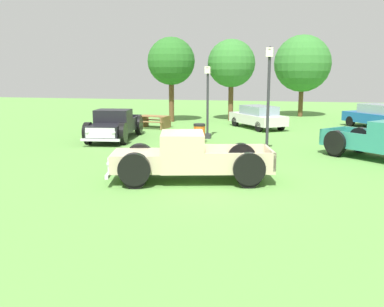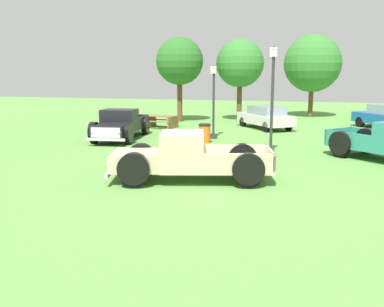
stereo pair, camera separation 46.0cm
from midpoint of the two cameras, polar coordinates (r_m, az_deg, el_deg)
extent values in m
plane|color=#5B9342|center=(14.09, 3.56, -3.52)|extent=(80.00, 80.00, 0.00)
cube|color=#C6B793|center=(13.91, -6.26, -0.90)|extent=(1.88, 1.90, 0.57)
cube|color=silver|center=(14.03, -9.47, -0.89)|extent=(0.41, 1.38, 0.47)
sphere|color=silver|center=(13.42, -9.85, -1.31)|extent=(0.21, 0.21, 0.21)
sphere|color=silver|center=(14.62, -8.97, -0.29)|extent=(0.21, 0.21, 0.21)
cube|color=#C6B793|center=(13.75, -0.33, 0.33)|extent=(1.72, 2.00, 1.18)
cube|color=#8C9EA8|center=(13.73, -2.94, 1.41)|extent=(0.41, 1.45, 0.52)
cube|color=#C6B793|center=(13.94, 6.88, -1.87)|extent=(2.52, 2.20, 0.10)
cube|color=#C6B793|center=(13.08, 7.29, -1.21)|extent=(2.11, 0.61, 0.57)
cube|color=#C6B793|center=(14.67, 6.57, 0.10)|extent=(2.11, 0.61, 0.57)
cube|color=#C6B793|center=(14.02, 11.13, -0.52)|extent=(0.51, 1.69, 0.57)
cylinder|color=black|center=(13.14, -6.69, -2.87)|extent=(0.81, 0.41, 0.78)
cylinder|color=#B7B7BC|center=(13.13, -6.69, -2.88)|extent=(0.36, 0.32, 0.31)
cylinder|color=black|center=(13.09, -6.71, -2.03)|extent=(1.03, 0.52, 0.99)
cylinder|color=black|center=(14.81, -5.84, -1.31)|extent=(0.81, 0.41, 0.78)
cylinder|color=#B7B7BC|center=(14.82, -5.84, -1.30)|extent=(0.36, 0.32, 0.31)
cylinder|color=black|center=(14.77, -5.86, -0.56)|extent=(1.03, 0.52, 0.99)
cylinder|color=black|center=(13.15, 8.39, -2.90)|extent=(0.81, 0.41, 0.78)
cylinder|color=#B7B7BC|center=(13.14, 8.40, -2.91)|extent=(0.36, 0.32, 0.31)
cylinder|color=black|center=(13.10, 8.41, -2.06)|extent=(1.03, 0.52, 0.99)
cylinder|color=black|center=(14.82, 7.51, -1.34)|extent=(0.81, 0.41, 0.78)
cylinder|color=#B7B7BC|center=(14.83, 7.51, -1.33)|extent=(0.36, 0.32, 0.31)
cylinder|color=black|center=(14.78, 7.53, -0.59)|extent=(1.03, 0.52, 0.99)
cube|color=silver|center=(14.10, -9.60, -2.17)|extent=(0.56, 1.84, 0.12)
cube|color=black|center=(21.32, -10.03, 3.02)|extent=(1.74, 1.73, 0.56)
cube|color=silver|center=(20.57, -10.70, 2.72)|extent=(1.40, 0.24, 0.47)
sphere|color=silver|center=(20.40, -9.01, 2.79)|extent=(0.21, 0.21, 0.21)
sphere|color=silver|center=(20.79, -12.32, 2.82)|extent=(0.21, 0.21, 0.21)
cube|color=black|center=(22.64, -8.95, 4.27)|extent=(1.87, 1.54, 1.18)
cube|color=#8C9EA8|center=(22.02, -9.44, 4.76)|extent=(1.48, 0.23, 0.52)
cube|color=black|center=(24.37, -7.74, 3.48)|extent=(1.98, 2.36, 0.10)
cube|color=black|center=(24.13, -5.88, 4.24)|extent=(0.35, 2.15, 0.56)
cube|color=black|center=(24.56, -9.60, 4.26)|extent=(0.35, 2.15, 0.56)
cube|color=black|center=(25.33, -7.14, 4.52)|extent=(1.71, 0.30, 0.56)
cylinder|color=black|center=(21.11, -7.77, 2.23)|extent=(0.32, 0.80, 0.78)
cylinder|color=#B7B7BC|center=(21.11, -7.75, 2.23)|extent=(0.28, 0.34, 0.31)
cylinder|color=black|center=(21.08, -7.78, 2.76)|extent=(0.41, 1.01, 0.99)
cylinder|color=black|center=(21.63, -12.18, 2.29)|extent=(0.32, 0.80, 0.78)
cylinder|color=#B7B7BC|center=(21.64, -12.21, 2.29)|extent=(0.28, 0.34, 0.31)
cylinder|color=black|center=(21.61, -12.20, 2.81)|extent=(0.41, 1.01, 0.99)
cylinder|color=black|center=(24.41, -5.62, 3.41)|extent=(0.32, 0.80, 0.78)
cylinder|color=#B7B7BC|center=(24.41, -5.60, 3.41)|extent=(0.28, 0.34, 0.31)
cylinder|color=black|center=(24.39, -5.63, 3.87)|extent=(0.41, 1.01, 0.99)
cylinder|color=black|center=(24.86, -9.50, 3.45)|extent=(0.32, 0.80, 0.78)
cylinder|color=#B7B7BC|center=(24.87, -9.52, 3.45)|extent=(0.28, 0.34, 0.31)
cylinder|color=black|center=(24.84, -9.52, 3.90)|extent=(0.41, 1.01, 0.99)
cube|color=silver|center=(20.58, -10.70, 1.82)|extent=(1.87, 0.34, 0.12)
cube|color=#2D8475|center=(19.33, 21.78, 0.96)|extent=(2.78, 2.74, 0.10)
cube|color=#2D8475|center=(19.97, 23.19, 2.13)|extent=(1.70, 1.49, 0.57)
cube|color=#2D8475|center=(18.61, 20.42, 1.76)|extent=(1.70, 1.49, 0.57)
cube|color=#2D8475|center=(19.88, 19.37, 2.35)|extent=(1.20, 1.36, 0.57)
cylinder|color=black|center=(20.20, 22.57, 1.14)|extent=(0.74, 0.69, 0.79)
cylinder|color=#B7B7BC|center=(20.21, 22.58, 1.15)|extent=(0.40, 0.39, 0.32)
cylinder|color=black|center=(20.17, 22.61, 1.70)|extent=(0.94, 0.87, 1.00)
cylinder|color=black|center=(18.78, 19.62, 0.68)|extent=(0.74, 0.69, 0.79)
cylinder|color=#B7B7BC|center=(18.78, 19.60, 0.68)|extent=(0.40, 0.39, 0.32)
cylinder|color=black|center=(18.75, 19.66, 1.28)|extent=(0.94, 0.87, 1.00)
cube|color=silver|center=(27.29, 10.08, 4.49)|extent=(3.91, 4.43, 0.58)
cube|color=#7F939E|center=(27.11, 10.27, 5.62)|extent=(2.58, 2.77, 0.53)
cylinder|color=black|center=(28.17, 7.19, 4.17)|extent=(0.52, 0.61, 0.61)
cylinder|color=black|center=(28.94, 9.87, 4.27)|extent=(0.52, 0.61, 0.61)
cylinder|color=black|center=(25.70, 10.26, 3.47)|extent=(0.52, 0.61, 0.61)
cylinder|color=black|center=(26.54, 13.09, 3.59)|extent=(0.52, 0.61, 0.61)
cylinder|color=black|center=(29.79, 21.67, 3.89)|extent=(0.55, 0.65, 0.65)
cylinder|color=black|center=(30.92, 23.90, 3.95)|extent=(0.55, 0.65, 0.65)
cube|color=#2D2D33|center=(22.90, 3.39, 2.30)|extent=(0.36, 0.36, 0.25)
cylinder|color=#2D2D33|center=(22.72, 3.44, 6.52)|extent=(0.12, 0.12, 3.13)
cube|color=#F2EACC|center=(22.66, 3.49, 10.93)|extent=(0.28, 0.28, 0.36)
cone|color=#2D2D33|center=(22.66, 3.50, 11.39)|extent=(0.32, 0.32, 0.14)
cube|color=#2D2D33|center=(18.25, 10.99, -0.03)|extent=(0.36, 0.36, 0.25)
cylinder|color=#2D2D33|center=(17.99, 11.22, 6.33)|extent=(0.12, 0.12, 3.81)
cube|color=#F2EACC|center=(17.97, 11.47, 12.97)|extent=(0.28, 0.28, 0.36)
cone|color=#2D2D33|center=(17.97, 11.49, 13.54)|extent=(0.32, 0.32, 0.14)
cube|color=olive|center=(27.25, -3.56, 4.96)|extent=(1.90, 1.08, 0.06)
cube|color=olive|center=(26.76, -4.15, 4.20)|extent=(1.82, 0.56, 0.05)
cube|color=olive|center=(27.81, -2.97, 4.46)|extent=(1.82, 0.56, 0.05)
cube|color=olive|center=(27.67, -5.02, 4.24)|extent=(0.30, 1.39, 0.75)
cube|color=olive|center=(26.93, -2.04, 4.10)|extent=(0.30, 1.39, 0.75)
cylinder|color=orange|center=(21.40, 2.30, 2.53)|extent=(0.56, 0.56, 0.85)
cylinder|color=black|center=(21.34, 2.31, 3.79)|extent=(0.59, 0.59, 0.10)
cylinder|color=brown|center=(35.32, 15.73, 6.67)|extent=(0.36, 0.36, 2.47)
sphere|color=#33752D|center=(35.26, 15.97, 11.34)|extent=(4.38, 4.38, 4.38)
cylinder|color=brown|center=(31.55, 6.67, 6.87)|extent=(0.36, 0.36, 2.81)
sphere|color=#33752D|center=(31.49, 6.78, 11.72)|extent=(3.38, 3.38, 3.38)
cylinder|color=brown|center=(30.71, -1.19, 7.00)|extent=(0.36, 0.36, 2.98)
sphere|color=#286623|center=(30.65, -1.21, 12.08)|extent=(3.28, 3.28, 3.28)
camera|label=1|loc=(0.23, -89.04, 0.18)|focal=40.49mm
camera|label=2|loc=(0.23, 90.96, -0.18)|focal=40.49mm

